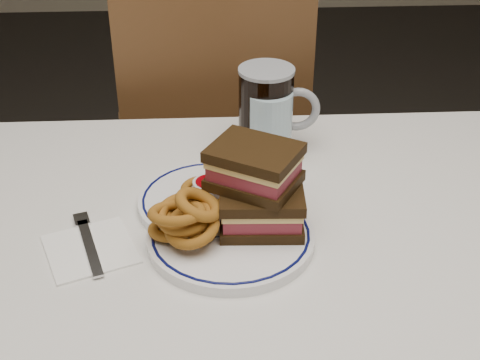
{
  "coord_description": "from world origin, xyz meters",
  "views": [
    {
      "loc": [
        -0.01,
        -0.83,
        1.39
      ],
      "look_at": [
        0.03,
        0.04,
        0.84
      ],
      "focal_mm": 50.0,
      "sensor_mm": 36.0,
      "label": 1
    }
  ],
  "objects_px": {
    "main_plate": "(231,236)",
    "chair_far": "(210,139)",
    "far_plate": "(210,201)",
    "reuben_sandwich": "(258,188)",
    "beer_mug": "(268,111)"
  },
  "relations": [
    {
      "from": "main_plate",
      "to": "reuben_sandwich",
      "type": "height_order",
      "value": "reuben_sandwich"
    },
    {
      "from": "beer_mug",
      "to": "far_plate",
      "type": "relative_size",
      "value": 0.71
    },
    {
      "from": "reuben_sandwich",
      "to": "chair_far",
      "type": "bearing_deg",
      "value": 95.81
    },
    {
      "from": "chair_far",
      "to": "reuben_sandwich",
      "type": "distance_m",
      "value": 0.76
    },
    {
      "from": "reuben_sandwich",
      "to": "beer_mug",
      "type": "xyz_separation_m",
      "value": [
        0.04,
        0.26,
        0.0
      ]
    },
    {
      "from": "main_plate",
      "to": "reuben_sandwich",
      "type": "distance_m",
      "value": 0.09
    },
    {
      "from": "reuben_sandwich",
      "to": "far_plate",
      "type": "height_order",
      "value": "reuben_sandwich"
    },
    {
      "from": "beer_mug",
      "to": "chair_far",
      "type": "bearing_deg",
      "value": 103.68
    },
    {
      "from": "main_plate",
      "to": "chair_far",
      "type": "bearing_deg",
      "value": 92.22
    },
    {
      "from": "beer_mug",
      "to": "far_plate",
      "type": "distance_m",
      "value": 0.22
    },
    {
      "from": "reuben_sandwich",
      "to": "main_plate",
      "type": "bearing_deg",
      "value": -151.59
    },
    {
      "from": "chair_far",
      "to": "far_plate",
      "type": "relative_size",
      "value": 4.13
    },
    {
      "from": "main_plate",
      "to": "beer_mug",
      "type": "height_order",
      "value": "beer_mug"
    },
    {
      "from": "beer_mug",
      "to": "far_plate",
      "type": "xyz_separation_m",
      "value": [
        -0.11,
        -0.18,
        -0.08
      ]
    },
    {
      "from": "far_plate",
      "to": "chair_far",
      "type": "bearing_deg",
      "value": 89.75
    }
  ]
}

